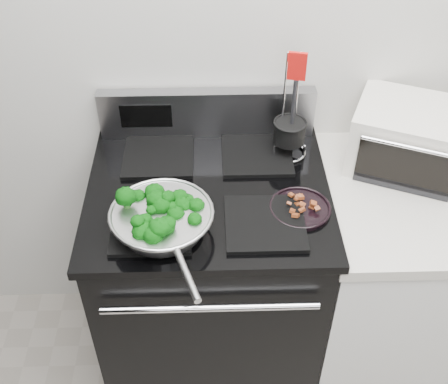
{
  "coord_description": "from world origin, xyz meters",
  "views": [
    {
      "loc": [
        -0.29,
        0.04,
        2.15
      ],
      "look_at": [
        -0.25,
        1.36,
        0.98
      ],
      "focal_mm": 45.0,
      "sensor_mm": 36.0,
      "label": 1
    }
  ],
  "objects_px": {
    "skillet": "(162,220)",
    "toaster_oven": "(412,139)",
    "bacon_plate": "(300,206)",
    "gas_range": "(210,280)",
    "utensil_holder": "(289,137)"
  },
  "relations": [
    {
      "from": "skillet",
      "to": "toaster_oven",
      "type": "distance_m",
      "value": 0.89
    },
    {
      "from": "skillet",
      "to": "bacon_plate",
      "type": "xyz_separation_m",
      "value": [
        0.42,
        0.08,
        -0.03
      ]
    },
    {
      "from": "gas_range",
      "to": "utensil_holder",
      "type": "xyz_separation_m",
      "value": [
        0.28,
        0.18,
        0.53
      ]
    },
    {
      "from": "gas_range",
      "to": "toaster_oven",
      "type": "relative_size",
      "value": 2.4
    },
    {
      "from": "skillet",
      "to": "gas_range",
      "type": "bearing_deg",
      "value": 36.05
    },
    {
      "from": "toaster_oven",
      "to": "utensil_holder",
      "type": "bearing_deg",
      "value": -162.23
    },
    {
      "from": "skillet",
      "to": "bacon_plate",
      "type": "bearing_deg",
      "value": -7.77
    },
    {
      "from": "skillet",
      "to": "bacon_plate",
      "type": "distance_m",
      "value": 0.43
    },
    {
      "from": "utensil_holder",
      "to": "bacon_plate",
      "type": "bearing_deg",
      "value": -76.25
    },
    {
      "from": "gas_range",
      "to": "skillet",
      "type": "distance_m",
      "value": 0.56
    },
    {
      "from": "gas_range",
      "to": "utensil_holder",
      "type": "height_order",
      "value": "utensil_holder"
    },
    {
      "from": "skillet",
      "to": "toaster_oven",
      "type": "height_order",
      "value": "toaster_oven"
    },
    {
      "from": "gas_range",
      "to": "toaster_oven",
      "type": "height_order",
      "value": "toaster_oven"
    },
    {
      "from": "toaster_oven",
      "to": "bacon_plate",
      "type": "bearing_deg",
      "value": -125.36
    },
    {
      "from": "gas_range",
      "to": "toaster_oven",
      "type": "distance_m",
      "value": 0.89
    }
  ]
}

